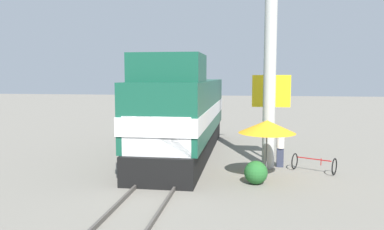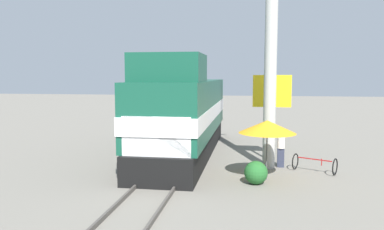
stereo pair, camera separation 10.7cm
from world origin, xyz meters
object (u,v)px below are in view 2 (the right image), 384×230
utility_pole (271,38)px  billboard_sign (272,98)px  locomotive (183,115)px  person_bystander (281,146)px  vendor_umbrella (267,127)px  bicycle (315,164)px

utility_pole → billboard_sign: 2.96m
locomotive → utility_pole: (4.17, -1.88, 3.58)m
locomotive → person_bystander: size_ratio=6.94×
vendor_umbrella → locomotive: bearing=136.1°
locomotive → bicycle: 6.74m
billboard_sign → bicycle: 3.70m
utility_pole → person_bystander: utility_pole is taller
vendor_umbrella → person_bystander: 2.53m
locomotive → vendor_umbrella: size_ratio=5.28×
billboard_sign → person_bystander: 2.41m
bicycle → vendor_umbrella: bearing=152.2°
person_bystander → bicycle: 1.64m
utility_pole → vendor_umbrella: (-0.17, -1.98, -3.57)m
locomotive → person_bystander: 5.13m
billboard_sign → person_bystander: size_ratio=2.29×
person_bystander → vendor_umbrella: bearing=-108.2°
locomotive → billboard_sign: bearing=-6.8°
utility_pole → vendor_umbrella: bearing=-94.9°
person_bystander → bicycle: person_bystander is taller
locomotive → person_bystander: (4.71, -1.70, -1.11)m
bicycle → billboard_sign: bearing=69.5°
billboard_sign → vendor_umbrella: bearing=-95.6°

